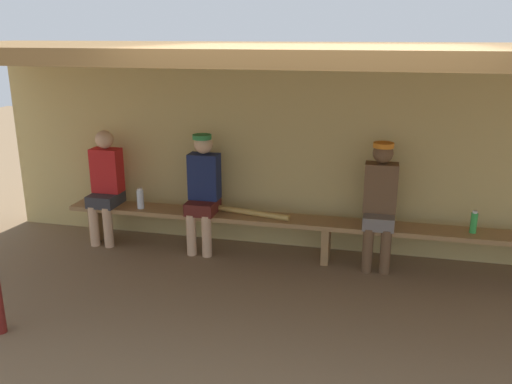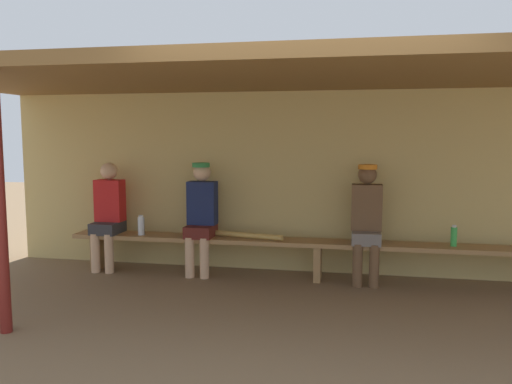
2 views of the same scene
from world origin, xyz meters
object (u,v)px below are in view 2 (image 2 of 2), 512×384
(player_rightmost, at_px, (201,213))
(player_in_blue, at_px, (366,218))
(water_bottle_green, at_px, (141,226))
(bench, at_px, (318,247))
(water_bottle_clear, at_px, (454,236))
(baseball_bat, at_px, (248,235))
(player_leftmost, at_px, (108,211))

(player_rightmost, xyz_separation_m, player_in_blue, (1.94, 0.00, 0.00))
(player_rightmost, distance_m, water_bottle_green, 0.77)
(bench, xyz_separation_m, water_bottle_clear, (1.48, 0.00, 0.18))
(player_rightmost, relative_size, baseball_bat, 1.53)
(bench, height_order, player_rightmost, player_rightmost)
(player_leftmost, bearing_deg, water_bottle_green, -6.55)
(water_bottle_green, bearing_deg, player_in_blue, 1.13)
(bench, height_order, player_in_blue, player_in_blue)
(player_in_blue, xyz_separation_m, water_bottle_clear, (0.94, -0.00, -0.18))
(player_in_blue, bearing_deg, baseball_bat, -179.85)
(player_leftmost, relative_size, water_bottle_clear, 5.70)
(bench, xyz_separation_m, baseball_bat, (-0.83, -0.00, 0.11))
(bench, bearing_deg, water_bottle_clear, 0.13)
(water_bottle_green, height_order, water_bottle_clear, water_bottle_green)
(bench, relative_size, water_bottle_green, 24.73)
(bench, xyz_separation_m, player_in_blue, (0.54, 0.00, 0.36))
(water_bottle_green, xyz_separation_m, baseball_bat, (1.32, 0.05, -0.08))
(player_rightmost, bearing_deg, player_leftmost, -179.98)
(player_leftmost, relative_size, baseball_bat, 1.52)
(player_rightmost, bearing_deg, water_bottle_green, -175.94)
(water_bottle_green, bearing_deg, water_bottle_clear, 0.83)
(player_in_blue, distance_m, baseball_bat, 1.39)
(player_leftmost, bearing_deg, player_in_blue, 0.01)
(player_rightmost, xyz_separation_m, water_bottle_green, (-0.75, -0.05, -0.17))
(player_rightmost, distance_m, baseball_bat, 0.62)
(bench, height_order, player_leftmost, player_leftmost)
(player_rightmost, bearing_deg, bench, -0.15)
(baseball_bat, bearing_deg, player_in_blue, 11.68)
(bench, relative_size, player_leftmost, 4.49)
(player_leftmost, height_order, water_bottle_green, player_leftmost)
(water_bottle_clear, bearing_deg, player_leftmost, -180.00)
(water_bottle_clear, distance_m, baseball_bat, 2.31)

